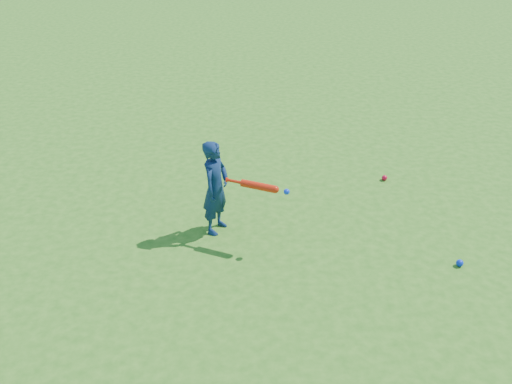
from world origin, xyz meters
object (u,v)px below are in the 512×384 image
child (216,188)px  ground_ball_blue (460,263)px  bat_swing (261,187)px  ground_ball_red (384,178)px

child → ground_ball_blue: 2.82m
child → bat_swing: (0.52, -0.25, 0.16)m
child → ground_ball_blue: child is taller
child → ground_ball_red: (2.21, 1.27, -0.54)m
bat_swing → ground_ball_red: bearing=63.0°
ground_ball_red → bat_swing: bearing=-138.0°
ground_ball_blue → child: bearing=166.2°
ground_ball_red → ground_ball_blue: size_ratio=0.96×
ground_ball_red → child: bearing=-150.2°
ground_ball_blue → bat_swing: bat_swing is taller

